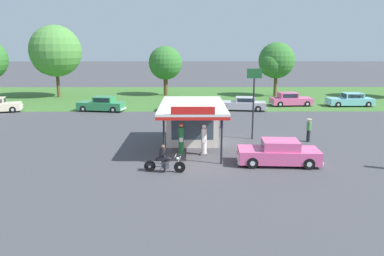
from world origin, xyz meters
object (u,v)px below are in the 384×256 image
object	(u,v)px
gas_pump_offside	(204,141)
roadside_pole_sign	(254,92)
motorcycle_with_rider	(164,161)
parked_car_back_row_centre_left	(242,104)
featured_classic_sedan	(279,153)
gas_pump_nearside	(181,140)
bystander_admiring_sedan	(222,119)
parked_car_back_row_centre	(102,105)
parked_car_back_row_left	(184,105)
bystander_leaning_by_kiosk	(309,129)
parked_car_back_row_far_right	(290,100)
parked_car_back_row_far_left	(350,100)

from	to	relation	value
gas_pump_offside	roadside_pole_sign	bearing A→B (deg)	47.32
motorcycle_with_rider	parked_car_back_row_centre_left	bearing A→B (deg)	70.60
featured_classic_sedan	parked_car_back_row_centre_left	bearing A→B (deg)	88.75
gas_pump_nearside	gas_pump_offside	bearing A→B (deg)	-0.00
bystander_admiring_sedan	parked_car_back_row_centre	bearing A→B (deg)	145.36
gas_pump_offside	roadside_pole_sign	world-z (taller)	roadside_pole_sign
gas_pump_nearside	parked_car_back_row_left	xyz separation A→B (m)	(-0.07, 16.57, -0.30)
roadside_pole_sign	motorcycle_with_rider	bearing A→B (deg)	-129.55
parked_car_back_row_left	roadside_pole_sign	size ratio (longest dim) A/B	0.97
motorcycle_with_rider	roadside_pole_sign	xyz separation A→B (m)	(6.16, 7.46, 2.91)
gas_pump_nearside	motorcycle_with_rider	size ratio (longest dim) A/B	0.90
gas_pump_offside	featured_classic_sedan	distance (m)	4.78
parked_car_back_row_centre_left	bystander_leaning_by_kiosk	size ratio (longest dim) A/B	3.31
parked_car_back_row_left	bystander_leaning_by_kiosk	size ratio (longest dim) A/B	2.99
bystander_leaning_by_kiosk	roadside_pole_sign	bearing A→B (deg)	168.37
parked_car_back_row_far_right	gas_pump_offside	bearing A→B (deg)	-118.67
gas_pump_nearside	parked_car_back_row_centre	world-z (taller)	gas_pump_nearside
parked_car_back_row_centre	bystander_leaning_by_kiosk	xyz separation A→B (m)	(18.23, -13.12, 0.21)
gas_pump_nearside	roadside_pole_sign	world-z (taller)	roadside_pole_sign
parked_car_back_row_left	gas_pump_offside	bearing A→B (deg)	-84.70
gas_pump_offside	motorcycle_with_rider	bearing A→B (deg)	-125.22
motorcycle_with_rider	gas_pump_nearside	bearing A→B (deg)	75.17
gas_pump_offside	parked_car_back_row_centre_left	size ratio (longest dim) A/B	0.35
gas_pump_nearside	parked_car_back_row_far_left	distance (m)	27.60
motorcycle_with_rider	parked_car_back_row_centre	size ratio (longest dim) A/B	0.44
featured_classic_sedan	motorcycle_with_rider	bearing A→B (deg)	-168.65
motorcycle_with_rider	bystander_admiring_sedan	world-z (taller)	motorcycle_with_rider
gas_pump_nearside	bystander_leaning_by_kiosk	distance (m)	9.84
motorcycle_with_rider	parked_car_back_row_left	xyz separation A→B (m)	(0.82, 19.90, 0.01)
parked_car_back_row_left	featured_classic_sedan	bearing A→B (deg)	-72.42
motorcycle_with_rider	bystander_leaning_by_kiosk	size ratio (longest dim) A/B	1.35
motorcycle_with_rider	parked_car_back_row_left	world-z (taller)	motorcycle_with_rider
bystander_leaning_by_kiosk	parked_car_back_row_far_right	bearing A→B (deg)	79.38
parked_car_back_row_far_right	parked_car_back_row_centre_left	size ratio (longest dim) A/B	0.89
gas_pump_nearside	featured_classic_sedan	xyz separation A→B (m)	(5.81, -1.99, -0.27)
gas_pump_nearside	parked_car_back_row_left	world-z (taller)	gas_pump_nearside
parked_car_back_row_centre	parked_car_back_row_centre_left	size ratio (longest dim) A/B	0.94
gas_pump_offside	parked_car_back_row_far_left	distance (m)	26.59
gas_pump_nearside	parked_car_back_row_left	size ratio (longest dim) A/B	0.41
parked_car_back_row_centre_left	gas_pump_nearside	bearing A→B (deg)	-110.28
bystander_leaning_by_kiosk	bystander_admiring_sedan	bearing A→B (deg)	142.10
parked_car_back_row_centre_left	roadside_pole_sign	xyz separation A→B (m)	(-0.94, -12.71, 2.90)
parked_car_back_row_far_left	gas_pump_offside	bearing A→B (deg)	-132.26
gas_pump_offside	parked_car_back_row_far_right	size ratio (longest dim) A/B	0.40
bystander_admiring_sedan	gas_pump_nearside	bearing A→B (deg)	-112.51
parked_car_back_row_far_left	gas_pump_nearside	bearing A→B (deg)	-134.51
featured_classic_sedan	gas_pump_nearside	bearing A→B (deg)	161.12
gas_pump_nearside	motorcycle_with_rider	world-z (taller)	gas_pump_nearside
gas_pump_nearside	parked_car_back_row_left	distance (m)	16.57
motorcycle_with_rider	parked_car_back_row_far_right	bearing A→B (deg)	60.34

